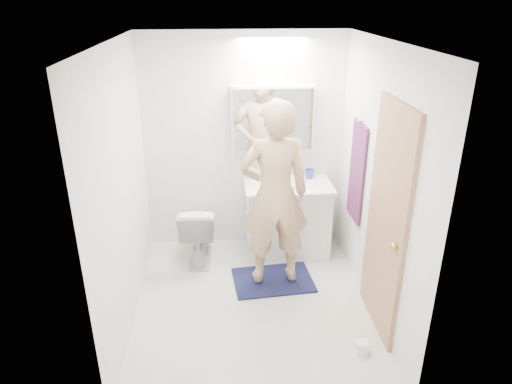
{
  "coord_description": "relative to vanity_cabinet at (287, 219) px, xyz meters",
  "views": [
    {
      "loc": [
        -0.26,
        -3.63,
        2.74
      ],
      "look_at": [
        0.05,
        0.25,
        1.05
      ],
      "focal_mm": 32.39,
      "sensor_mm": 36.0,
      "label": 1
    }
  ],
  "objects": [
    {
      "name": "towel_hook",
      "position": [
        0.6,
        -0.41,
        1.23
      ],
      "size": [
        0.07,
        0.02,
        0.02
      ],
      "primitive_type": "cylinder",
      "rotation": [
        0.0,
        1.57,
        0.0
      ],
      "color": "silver",
      "rests_on": "wall_right"
    },
    {
      "name": "toilet_paper_roll",
      "position": [
        0.39,
        -1.69,
        -0.34
      ],
      "size": [
        0.11,
        0.11,
        0.1
      ],
      "primitive_type": "cylinder",
      "color": "white",
      "rests_on": "floor"
    },
    {
      "name": "sink_basin",
      "position": [
        0.0,
        0.03,
        0.45
      ],
      "size": [
        0.36,
        0.36,
        0.03
      ],
      "primitive_type": "cylinder",
      "color": "silver",
      "rests_on": "countertop"
    },
    {
      "name": "wall_left",
      "position": [
        -1.56,
        -0.96,
        0.81
      ],
      "size": [
        0.0,
        2.5,
        2.5
      ],
      "primitive_type": "plane",
      "rotation": [
        1.57,
        0.0,
        1.57
      ],
      "color": "white",
      "rests_on": "floor"
    },
    {
      "name": "vanity_cabinet",
      "position": [
        0.0,
        0.0,
        0.0
      ],
      "size": [
        0.9,
        0.55,
        0.78
      ],
      "primitive_type": "cube",
      "color": "white",
      "rests_on": "floor"
    },
    {
      "name": "faucet",
      "position": [
        0.0,
        0.22,
        0.51
      ],
      "size": [
        0.02,
        0.02,
        0.16
      ],
      "primitive_type": "cylinder",
      "color": "white",
      "rests_on": "countertop"
    },
    {
      "name": "toilet",
      "position": [
        -0.99,
        -0.12,
        -0.05
      ],
      "size": [
        0.41,
        0.68,
        0.68
      ],
      "primitive_type": "imported",
      "rotation": [
        0.0,
        0.0,
        3.1
      ],
      "color": "silver",
      "rests_on": "floor"
    },
    {
      "name": "countertop",
      "position": [
        0.0,
        -0.0,
        0.41
      ],
      "size": [
        0.95,
        0.58,
        0.04
      ],
      "primitive_type": "cube",
      "color": "white",
      "rests_on": "vanity_cabinet"
    },
    {
      "name": "person",
      "position": [
        -0.23,
        -0.62,
        0.58
      ],
      "size": [
        0.71,
        0.5,
        1.85
      ],
      "primitive_type": "imported",
      "rotation": [
        0.0,
        0.0,
        3.23
      ],
      "color": "tan",
      "rests_on": "bath_rug"
    },
    {
      "name": "soap_bottle_a",
      "position": [
        -0.3,
        0.15,
        0.55
      ],
      "size": [
        0.1,
        0.1,
        0.25
      ],
      "primitive_type": "imported",
      "rotation": [
        0.0,
        0.0,
        -0.08
      ],
      "color": "#CBC183",
      "rests_on": "countertop"
    },
    {
      "name": "wall_front",
      "position": [
        -0.46,
        -2.21,
        0.81
      ],
      "size": [
        2.5,
        0.0,
        2.5
      ],
      "primitive_type": "plane",
      "rotation": [
        -1.57,
        0.0,
        0.0
      ],
      "color": "white",
      "rests_on": "floor"
    },
    {
      "name": "toothbrush_cup",
      "position": [
        0.26,
        0.16,
        0.48
      ],
      "size": [
        0.14,
        0.14,
        0.1
      ],
      "primitive_type": "imported",
      "rotation": [
        0.0,
        0.0,
        -0.42
      ],
      "color": "#3E43BC",
      "rests_on": "countertop"
    },
    {
      "name": "ceiling",
      "position": [
        -0.46,
        -0.96,
        2.01
      ],
      "size": [
        2.5,
        2.5,
        0.0
      ],
      "primitive_type": "plane",
      "rotation": [
        3.14,
        0.0,
        0.0
      ],
      "color": "white",
      "rests_on": "floor"
    },
    {
      "name": "mirror_panel",
      "position": [
        -0.16,
        0.13,
        1.11
      ],
      "size": [
        0.84,
        0.01,
        0.66
      ],
      "primitive_type": "cube",
      "color": "silver",
      "rests_on": "medicine_cabinet"
    },
    {
      "name": "soap_bottle_b",
      "position": [
        -0.16,
        0.18,
        0.52
      ],
      "size": [
        0.09,
        0.1,
        0.18
      ],
      "primitive_type": "imported",
      "rotation": [
        0.0,
        0.0,
        -0.19
      ],
      "color": "#5C83C5",
      "rests_on": "countertop"
    },
    {
      "name": "door",
      "position": [
        0.62,
        -1.31,
        0.61
      ],
      "size": [
        0.04,
        0.8,
        2.0
      ],
      "primitive_type": "cube",
      "color": "tan",
      "rests_on": "wall_right"
    },
    {
      "name": "bath_rug",
      "position": [
        -0.23,
        -0.62,
        -0.38
      ],
      "size": [
        0.85,
        0.62,
        0.02
      ],
      "primitive_type": "cube",
      "rotation": [
        0.0,
        0.0,
        0.09
      ],
      "color": "#18133D",
      "rests_on": "floor"
    },
    {
      "name": "medicine_cabinet",
      "position": [
        -0.16,
        0.21,
        1.11
      ],
      "size": [
        0.88,
        0.14,
        0.7
      ],
      "primitive_type": "cube",
      "color": "white",
      "rests_on": "wall_back"
    },
    {
      "name": "door_knob",
      "position": [
        0.58,
        -1.61,
        0.56
      ],
      "size": [
        0.06,
        0.06,
        0.06
      ],
      "primitive_type": "sphere",
      "color": "gold",
      "rests_on": "door"
    },
    {
      "name": "wall_right",
      "position": [
        0.64,
        -0.96,
        0.81
      ],
      "size": [
        0.0,
        2.5,
        2.5
      ],
      "primitive_type": "plane",
      "rotation": [
        1.57,
        0.0,
        -1.57
      ],
      "color": "white",
      "rests_on": "floor"
    },
    {
      "name": "towel",
      "position": [
        0.62,
        -0.41,
        0.71
      ],
      "size": [
        0.02,
        0.42,
        1.0
      ],
      "primitive_type": "cube",
      "color": "#14283F",
      "rests_on": "wall_right"
    },
    {
      "name": "floor",
      "position": [
        -0.46,
        -0.96,
        -0.39
      ],
      "size": [
        2.5,
        2.5,
        0.0
      ],
      "primitive_type": "plane",
      "color": "silver",
      "rests_on": "ground"
    },
    {
      "name": "wall_back",
      "position": [
        -0.46,
        0.29,
        0.81
      ],
      "size": [
        2.5,
        0.0,
        2.5
      ],
      "primitive_type": "plane",
      "rotation": [
        1.57,
        0.0,
        0.0
      ],
      "color": "white",
      "rests_on": "floor"
    }
  ]
}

